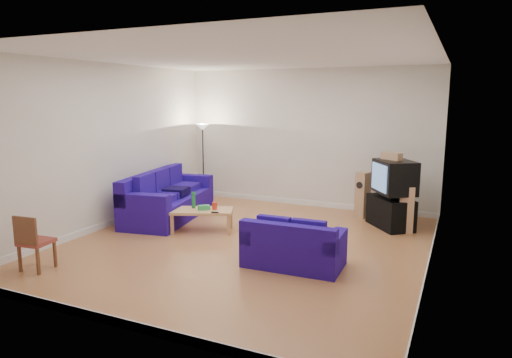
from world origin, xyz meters
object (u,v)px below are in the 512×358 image
at_px(sofa_three_seat, 166,201).
at_px(coffee_table, 202,212).
at_px(tv_stand, 391,212).
at_px(sofa_loveseat, 293,249).
at_px(television, 394,177).

relative_size(sofa_three_seat, coffee_table, 2.04).
relative_size(sofa_three_seat, tv_stand, 2.68).
height_order(sofa_loveseat, coffee_table, sofa_loveseat).
bearing_deg(tv_stand, coffee_table, -100.26).
xyz_separation_m(sofa_three_seat, coffee_table, (1.22, -0.54, 0.01)).
bearing_deg(coffee_table, sofa_three_seat, 155.97).
xyz_separation_m(sofa_three_seat, television, (4.52, 1.16, 0.67)).
xyz_separation_m(sofa_three_seat, sofa_loveseat, (3.45, -1.60, -0.08)).
relative_size(coffee_table, television, 1.26).
bearing_deg(tv_stand, television, -2.75).
distance_m(sofa_loveseat, coffee_table, 2.47).
distance_m(sofa_three_seat, tv_stand, 4.64).
distance_m(coffee_table, television, 3.78).
bearing_deg(tv_stand, sofa_three_seat, -113.46).
distance_m(tv_stand, television, 0.73).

